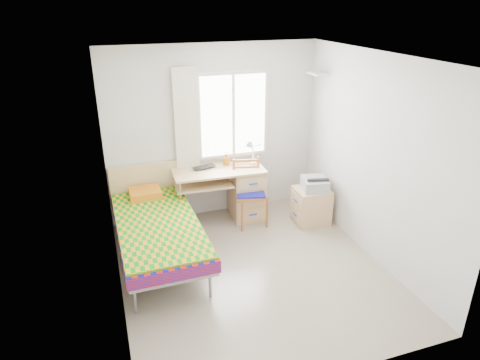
% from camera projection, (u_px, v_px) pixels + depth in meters
% --- Properties ---
extents(floor, '(3.50, 3.50, 0.00)m').
position_uv_depth(floor, '(253.00, 271.00, 5.38)').
color(floor, '#BCAD93').
rests_on(floor, ground).
extents(ceiling, '(3.50, 3.50, 0.00)m').
position_uv_depth(ceiling, '(256.00, 58.00, 4.36)').
color(ceiling, white).
rests_on(ceiling, wall_back).
extents(wall_back, '(3.20, 0.00, 3.20)m').
position_uv_depth(wall_back, '(214.00, 133.00, 6.39)').
color(wall_back, silver).
rests_on(wall_back, ground).
extents(wall_left, '(0.00, 3.50, 3.50)m').
position_uv_depth(wall_left, '(109.00, 194.00, 4.39)').
color(wall_left, silver).
rests_on(wall_left, ground).
extents(wall_right, '(0.00, 3.50, 3.50)m').
position_uv_depth(wall_right, '(375.00, 160.00, 5.34)').
color(wall_right, silver).
rests_on(wall_right, ground).
extents(window, '(1.10, 0.04, 1.30)m').
position_uv_depth(window, '(233.00, 115.00, 6.36)').
color(window, white).
rests_on(window, wall_back).
extents(curtain, '(0.35, 0.05, 1.70)m').
position_uv_depth(curtain, '(187.00, 127.00, 6.15)').
color(curtain, '#ECE6C3').
rests_on(curtain, wall_back).
extents(floating_shelf, '(0.20, 0.32, 0.03)m').
position_uv_depth(floating_shelf, '(318.00, 74.00, 6.19)').
color(floating_shelf, white).
rests_on(floating_shelf, wall_right).
extents(bed, '(1.05, 2.20, 0.95)m').
position_uv_depth(bed, '(157.00, 225.00, 5.52)').
color(bed, '#94959C').
rests_on(bed, floor).
extents(desk, '(1.37, 0.68, 0.84)m').
position_uv_depth(desk, '(242.00, 190.00, 6.55)').
color(desk, tan).
rests_on(desk, floor).
extents(chair, '(0.52, 0.52, 1.00)m').
position_uv_depth(chair, '(250.00, 188.00, 6.34)').
color(chair, '#A2541F').
rests_on(chair, floor).
extents(cabinet, '(0.53, 0.47, 0.55)m').
position_uv_depth(cabinet, '(311.00, 206.00, 6.45)').
color(cabinet, tan).
rests_on(cabinet, floor).
extents(printer, '(0.44, 0.48, 0.18)m').
position_uv_depth(printer, '(315.00, 184.00, 6.31)').
color(printer, '#A7AAAF').
rests_on(printer, cabinet).
extents(laptop, '(0.39, 0.30, 0.03)m').
position_uv_depth(laptop, '(206.00, 168.00, 6.28)').
color(laptop, black).
rests_on(laptop, desk).
extents(pen_cup, '(0.12, 0.12, 0.12)m').
position_uv_depth(pen_cup, '(226.00, 161.00, 6.44)').
color(pen_cup, orange).
rests_on(pen_cup, desk).
extents(task_lamp, '(0.23, 0.33, 0.42)m').
position_uv_depth(task_lamp, '(252.00, 150.00, 6.26)').
color(task_lamp, white).
rests_on(task_lamp, desk).
extents(book, '(0.22, 0.27, 0.02)m').
position_uv_depth(book, '(205.00, 187.00, 6.30)').
color(book, gray).
rests_on(book, desk).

